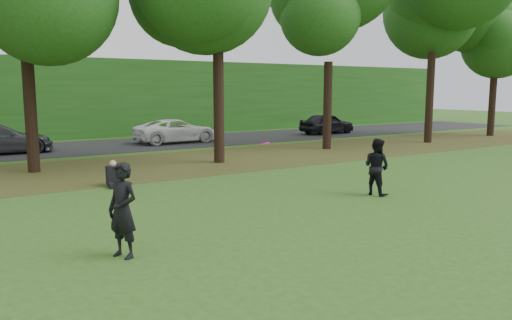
{
  "coord_description": "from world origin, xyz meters",
  "views": [
    {
      "loc": [
        -6.04,
        -6.04,
        3.08
      ],
      "look_at": [
        0.73,
        4.41,
        1.3
      ],
      "focal_mm": 35.0,
      "sensor_mm": 36.0,
      "label": 1
    }
  ],
  "objects_px": {
    "player_left": "(123,210)",
    "frisbee": "(264,144)",
    "seated_person": "(114,177)",
    "player_right": "(377,167)"
  },
  "relations": [
    {
      "from": "player_left",
      "to": "frisbee",
      "type": "bearing_deg",
      "value": 78.14
    },
    {
      "from": "seated_person",
      "to": "player_left",
      "type": "bearing_deg",
      "value": -99.07
    },
    {
      "from": "frisbee",
      "to": "player_left",
      "type": "bearing_deg",
      "value": -165.87
    },
    {
      "from": "frisbee",
      "to": "seated_person",
      "type": "xyz_separation_m",
      "value": [
        -1.82,
        5.87,
        -1.49
      ]
    },
    {
      "from": "player_right",
      "to": "seated_person",
      "type": "bearing_deg",
      "value": 39.64
    },
    {
      "from": "player_right",
      "to": "seated_person",
      "type": "relative_size",
      "value": 2.0
    },
    {
      "from": "player_left",
      "to": "frisbee",
      "type": "distance_m",
      "value": 3.96
    },
    {
      "from": "frisbee",
      "to": "seated_person",
      "type": "height_order",
      "value": "frisbee"
    },
    {
      "from": "frisbee",
      "to": "seated_person",
      "type": "bearing_deg",
      "value": 107.24
    },
    {
      "from": "player_right",
      "to": "seated_person",
      "type": "distance_m",
      "value": 8.17
    }
  ]
}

